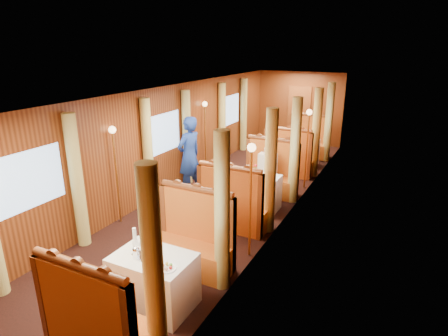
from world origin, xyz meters
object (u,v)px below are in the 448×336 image
Objects in this scene: banquette_near_fwd at (98,326)px; banquette_far_fwd at (289,160)px; tea_tray at (147,256)px; rose_vase_far at (300,134)px; teapot_back at (148,247)px; table_mid at (253,193)px; passenger at (267,166)px; table_near at (154,281)px; banquette_mid_aft at (270,176)px; steward at (189,156)px; banquette_mid_fwd at (233,208)px; teapot_right at (148,256)px; table_far at (299,152)px; banquette_near_aft at (193,243)px; teapot_left at (136,254)px; rose_vase_mid at (256,168)px; banquette_far_aft at (308,143)px; fruit_plate at (167,268)px.

banquette_near_fwd is 1.00× the size of banquette_far_fwd.
rose_vase_far is at bearing 89.45° from tea_tray.
table_mid is at bearing 76.66° from teapot_back.
table_near is at bearing -90.00° from passenger.
banquette_mid_aft is 1.95m from steward.
banquette_mid_fwd is 2.61m from teapot_right.
steward is (-1.54, 3.56, 0.12)m from teapot_back.
tea_tray is at bearing 154.10° from teapot_right.
rose_vase_far is at bearing -78.81° from table_far.
banquette_mid_fwd reaches higher than passenger.
steward is (-1.61, 3.68, 0.17)m from tea_tray.
table_near is 1.38× the size of passenger.
teapot_right is (0.00, -1.11, 0.38)m from banquette_near_aft.
banquette_near_aft reaches higher than rose_vase_far.
banquette_mid_fwd is at bearing 106.87° from teapot_left.
banquette_far_fwd is (0.00, 7.00, 0.00)m from banquette_near_fwd.
teapot_left is 3.67m from rose_vase_mid.
banquette_near_aft is at bearing -90.00° from table_far.
table_near is 5.99m from banquette_far_fwd.
table_near is 0.46m from teapot_back.
banquette_far_aft is 3.72× the size of rose_vase_mid.
passenger reaches higher than tea_tray.
teapot_back is at bearing -91.83° from passenger.
steward is at bearing 102.28° from teapot_back.
banquette_near_aft is at bearing 70.71° from teapot_back.
banquette_near_fwd is 9.03m from banquette_far_aft.
tea_tray is 2.54× the size of teapot_right.
rose_vase_mid reaches higher than table_near.
teapot_back reaches higher than fruit_plate.
steward reaches higher than table_mid.
passenger is (-0.00, -3.72, 0.32)m from banquette_far_aft.
rose_vase_far is at bearing 89.97° from banquette_mid_fwd.
banquette_near_aft is at bearing 90.00° from table_near.
rose_vase_mid is at bearing 88.62° from tea_tray.
banquette_near_aft is 3.72× the size of rose_vase_far.
table_far is at bearing 90.00° from banquette_far_fwd.
banquette_near_fwd and banquette_mid_aft have the same top height.
banquette_far_aft is (0.00, 2.03, 0.00)m from banquette_far_fwd.
rose_vase_far is at bearing 89.96° from table_mid.
banquette_far_aft reaches higher than teapot_back.
tea_tray is at bearing 93.84° from banquette_near_fwd.
teapot_left is at bearing -91.44° from banquette_far_fwd.
steward reaches higher than banquette_mid_aft.
teapot_right is at bearing -63.73° from teapot_back.
teapot_right is 0.37× the size of rose_vase_mid.
table_far is 3.51m from rose_vase_mid.
tea_tray reaches higher than table_near.
teapot_right is (0.00, -3.60, 0.43)m from table_mid.
banquette_mid_fwd is at bearing -90.00° from banquette_mid_aft.
table_near is at bearing -90.00° from banquette_near_aft.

